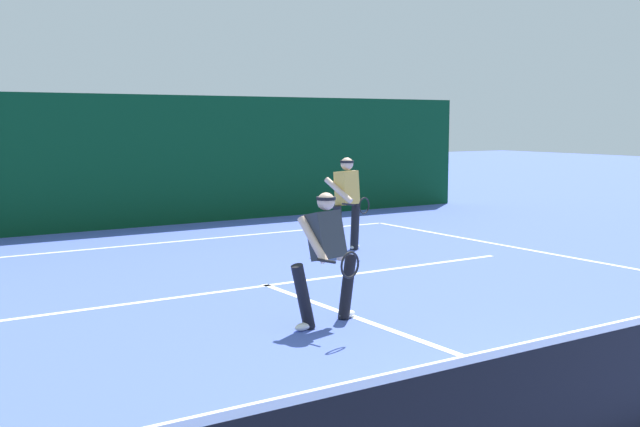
# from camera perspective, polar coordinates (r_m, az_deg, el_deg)

# --- Properties ---
(court_line_baseline_far) EXTENTS (10.90, 0.10, 0.01)m
(court_line_baseline_far) POSITION_cam_1_polar(r_m,az_deg,el_deg) (15.05, -12.27, -2.18)
(court_line_baseline_far) COLOR white
(court_line_baseline_far) RESTS_ON ground_plane
(court_line_service) EXTENTS (8.88, 0.10, 0.01)m
(court_line_service) POSITION_cam_1_polar(r_m,az_deg,el_deg) (11.04, -3.89, -5.29)
(court_line_service) COLOR white
(court_line_service) RESTS_ON ground_plane
(court_line_centre) EXTENTS (0.10, 6.40, 0.01)m
(court_line_centre) POSITION_cam_1_polar(r_m,az_deg,el_deg) (8.55, 6.47, -8.94)
(court_line_centre) COLOR white
(court_line_centre) RESTS_ON ground_plane
(player_near) EXTENTS (1.05, 0.89, 1.52)m
(player_near) POSITION_cam_1_polar(r_m,az_deg,el_deg) (8.80, 0.48, -2.92)
(player_near) COLOR black
(player_near) RESTS_ON ground_plane
(player_far) EXTENTS (0.76, 0.93, 1.68)m
(player_far) POSITION_cam_1_polar(r_m,az_deg,el_deg) (13.77, 2.00, 1.02)
(player_far) COLOR black
(player_far) RESTS_ON ground_plane
(back_fence_windscreen) EXTENTS (19.31, 0.12, 2.89)m
(back_fence_windscreen) POSITION_cam_1_polar(r_m,az_deg,el_deg) (17.15, -15.26, 3.67)
(back_fence_windscreen) COLOR #093A1E
(back_fence_windscreen) RESTS_ON ground_plane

